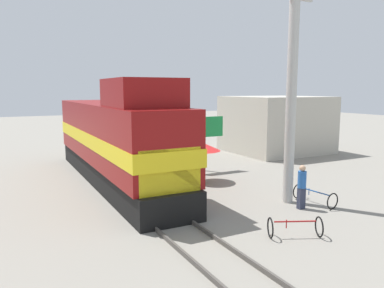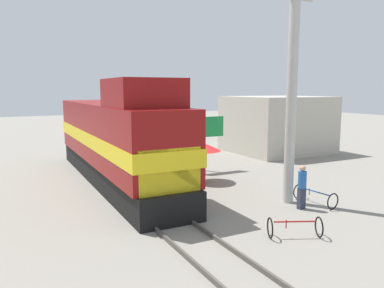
{
  "view_description": "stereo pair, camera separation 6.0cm",
  "coord_description": "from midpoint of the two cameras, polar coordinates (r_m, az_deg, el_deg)",
  "views": [
    {
      "loc": [
        -5.28,
        -14.48,
        4.83
      ],
      "look_at": [
        1.2,
        -2.0,
        2.78
      ],
      "focal_mm": 35.0,
      "sensor_mm": 36.0,
      "label": 1
    },
    {
      "loc": [
        -5.22,
        -14.51,
        4.83
      ],
      "look_at": [
        1.2,
        -2.0,
        2.78
      ],
      "focal_mm": 35.0,
      "sensor_mm": 36.0,
      "label": 2
    }
  ],
  "objects": [
    {
      "name": "rail_near",
      "position": [
        15.92,
        -9.73,
        -9.22
      ],
      "size": [
        0.08,
        28.93,
        0.15
      ],
      "primitive_type": "cube",
      "color": "#4C4742",
      "rests_on": "ground_plane"
    },
    {
      "name": "bicycle",
      "position": [
        16.91,
        18.09,
        -7.49
      ],
      "size": [
        0.83,
        1.9,
        0.68
      ],
      "rotation": [
        0.0,
        0.0,
        -3.06
      ],
      "color": "black",
      "rests_on": "ground_plane"
    },
    {
      "name": "vendor_umbrella",
      "position": [
        19.68,
        1.42,
        -0.39
      ],
      "size": [
        1.98,
        1.98,
        2.09
      ],
      "color": "#4C4C4C",
      "rests_on": "ground_plane"
    },
    {
      "name": "shrub_cluster",
      "position": [
        19.78,
        0.7,
        -4.53
      ],
      "size": [
        0.88,
        0.88,
        0.88
      ],
      "primitive_type": "sphere",
      "color": "#388C38",
      "rests_on": "ground_plane"
    },
    {
      "name": "rail_far",
      "position": [
        16.38,
        -4.89,
        -8.62
      ],
      "size": [
        0.08,
        28.93,
        0.15
      ],
      "primitive_type": "cube",
      "color": "#4C4742",
      "rests_on": "ground_plane"
    },
    {
      "name": "person_bystander",
      "position": [
        15.9,
        16.28,
        -6.0
      ],
      "size": [
        0.34,
        0.34,
        1.82
      ],
      "color": "#2D3347",
      "rests_on": "ground_plane"
    },
    {
      "name": "bicycle_spare",
      "position": [
        13.03,
        15.26,
        -12.1
      ],
      "size": [
        1.82,
        1.33,
        0.69
      ],
      "rotation": [
        0.0,
        0.0,
        -2.0
      ],
      "color": "black",
      "rests_on": "ground_plane"
    },
    {
      "name": "ground_plane",
      "position": [
        16.16,
        -7.27,
        -9.18
      ],
      "size": [
        120.0,
        120.0,
        0.0
      ],
      "primitive_type": "plane",
      "color": "gray"
    },
    {
      "name": "locomotive",
      "position": [
        19.59,
        -11.64,
        0.5
      ],
      "size": [
        2.85,
        15.33,
        5.27
      ],
      "color": "black",
      "rests_on": "ground_plane"
    },
    {
      "name": "building_block_distant",
      "position": [
        30.02,
        12.59,
        2.97
      ],
      "size": [
        6.85,
        6.44,
        4.31
      ],
      "primitive_type": "cube",
      "color": "#B7B2A3",
      "rests_on": "ground_plane"
    },
    {
      "name": "utility_pole",
      "position": [
        16.24,
        14.83,
        8.14
      ],
      "size": [
        1.8,
        0.43,
        9.63
      ],
      "color": "#B2B2AD",
      "rests_on": "ground_plane"
    },
    {
      "name": "billboard_sign",
      "position": [
        22.17,
        1.73,
        2.17
      ],
      "size": [
        2.59,
        0.12,
        3.24
      ],
      "color": "#595959",
      "rests_on": "ground_plane"
    }
  ]
}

